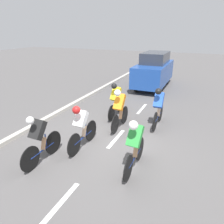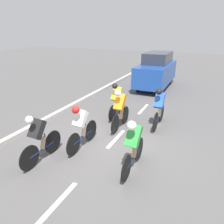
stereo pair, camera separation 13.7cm
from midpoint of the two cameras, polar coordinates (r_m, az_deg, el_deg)
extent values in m
plane|color=#565454|center=(7.20, 0.55, -8.15)|extent=(60.00, 60.00, 0.00)
cube|color=white|center=(5.21, -13.25, -22.06)|extent=(0.12, 1.40, 0.01)
cube|color=white|center=(7.48, 1.61, -6.96)|extent=(0.12, 1.40, 0.01)
cube|color=white|center=(10.26, 8.54, 0.80)|extent=(0.12, 1.40, 0.01)
cube|color=#B7B2A8|center=(9.05, -17.44, -2.35)|extent=(0.20, 26.65, 0.14)
cylinder|color=black|center=(8.55, 3.94, -0.77)|extent=(0.03, 0.69, 0.69)
cylinder|color=black|center=(7.70, 1.35, -3.26)|extent=(0.03, 0.69, 0.69)
cylinder|color=black|center=(8.12, 2.71, -1.95)|extent=(0.04, 0.99, 0.04)
cylinder|color=black|center=(8.19, 3.18, -0.17)|extent=(0.04, 0.04, 0.42)
cylinder|color=yellow|center=(8.12, 2.86, -1.18)|extent=(0.07, 0.07, 0.16)
cylinder|color=tan|center=(8.11, 2.93, -0.60)|extent=(0.12, 0.23, 0.36)
cube|color=orange|center=(7.78, 2.58, 2.62)|extent=(0.33, 0.50, 0.60)
sphere|color=white|center=(7.46, 2.04, 5.01)|extent=(0.23, 0.23, 0.23)
cylinder|color=black|center=(6.78, -14.58, -7.56)|extent=(0.03, 0.69, 0.69)
cylinder|color=black|center=(6.18, -20.14, -11.25)|extent=(0.03, 0.69, 0.69)
cylinder|color=navy|center=(6.47, -17.22, -9.33)|extent=(0.04, 0.96, 0.04)
cylinder|color=navy|center=(6.48, -16.45, -7.08)|extent=(0.04, 0.04, 0.42)
cylinder|color=green|center=(6.45, -17.02, -8.37)|extent=(0.07, 0.07, 0.16)
cylinder|color=tan|center=(6.43, -16.97, -7.66)|extent=(0.12, 0.23, 0.36)
cube|color=black|center=(6.09, -18.43, -4.22)|extent=(0.34, 0.46, 0.56)
sphere|color=white|center=(5.80, -20.17, -1.91)|extent=(0.20, 0.20, 0.20)
cylinder|color=black|center=(9.61, 2.99, 1.69)|extent=(0.03, 0.66, 0.66)
cylinder|color=black|center=(8.72, 0.51, -0.35)|extent=(0.03, 0.66, 0.66)
cylinder|color=black|center=(9.16, 1.81, 0.72)|extent=(0.04, 1.03, 0.04)
cylinder|color=black|center=(9.25, 2.25, 2.29)|extent=(0.04, 0.04, 0.42)
cylinder|color=yellow|center=(9.17, 1.94, 1.40)|extent=(0.07, 0.07, 0.16)
cylinder|color=#DBAD84|center=(9.17, 2.01, 1.93)|extent=(0.12, 0.23, 0.36)
cube|color=yellow|center=(8.85, 1.70, 4.74)|extent=(0.35, 0.48, 0.59)
sphere|color=black|center=(8.55, 1.25, 6.78)|extent=(0.22, 0.22, 0.22)
cylinder|color=black|center=(6.28, 7.72, -9.57)|extent=(0.03, 0.67, 0.67)
cylinder|color=black|center=(5.48, 4.53, -14.54)|extent=(0.03, 0.67, 0.67)
cylinder|color=navy|center=(5.87, 6.24, -11.89)|extent=(0.04, 1.01, 0.04)
cylinder|color=navy|center=(5.91, 6.87, -9.32)|extent=(0.04, 0.04, 0.42)
cylinder|color=yellow|center=(5.86, 6.44, -10.82)|extent=(0.07, 0.07, 0.16)
cylinder|color=tan|center=(5.84, 6.55, -10.03)|extent=(0.12, 0.23, 0.36)
cube|color=green|center=(5.44, 6.37, -6.26)|extent=(0.35, 0.48, 0.59)
sphere|color=white|center=(5.08, 5.94, -3.53)|extent=(0.23, 0.23, 0.23)
cylinder|color=black|center=(7.29, -4.96, -4.80)|extent=(0.03, 0.69, 0.69)
cylinder|color=black|center=(6.51, -9.42, -8.40)|extent=(0.03, 0.69, 0.69)
cylinder|color=navy|center=(6.89, -7.06, -6.50)|extent=(0.04, 1.04, 0.04)
cylinder|color=navy|center=(6.94, -6.36, -4.34)|extent=(0.04, 0.04, 0.42)
cylinder|color=green|center=(6.88, -6.88, -5.59)|extent=(0.07, 0.07, 0.16)
cylinder|color=beige|center=(6.87, -6.79, -4.90)|extent=(0.12, 0.23, 0.36)
cube|color=white|center=(6.53, -7.70, -1.68)|extent=(0.34, 0.45, 0.53)
sphere|color=red|center=(6.22, -8.84, 0.59)|extent=(0.23, 0.23, 0.23)
cylinder|color=black|center=(8.95, 13.26, -0.18)|extent=(0.03, 0.71, 0.71)
cylinder|color=black|center=(8.02, 11.76, -2.61)|extent=(0.03, 0.71, 0.71)
cylinder|color=navy|center=(8.48, 12.55, -1.33)|extent=(0.04, 1.03, 0.04)
cylinder|color=navy|center=(8.57, 12.92, 0.39)|extent=(0.04, 0.04, 0.42)
cylinder|color=green|center=(8.49, 12.67, -0.59)|extent=(0.07, 0.07, 0.16)
cylinder|color=beige|center=(8.49, 12.76, -0.03)|extent=(0.12, 0.23, 0.36)
cube|color=blue|center=(8.15, 12.78, 2.98)|extent=(0.32, 0.49, 0.58)
sphere|color=black|center=(7.84, 12.67, 5.20)|extent=(0.23, 0.23, 0.23)
cylinder|color=black|center=(12.69, 13.08, 5.93)|extent=(0.14, 0.64, 0.64)
cylinder|color=black|center=(13.01, 7.19, 6.68)|extent=(0.14, 0.64, 0.64)
cylinder|color=black|center=(15.31, 15.22, 8.29)|extent=(0.14, 0.64, 0.64)
cylinder|color=black|center=(15.57, 10.25, 8.89)|extent=(0.14, 0.64, 0.64)
cube|color=#1E479E|center=(14.00, 11.70, 9.90)|extent=(1.70, 4.40, 1.18)
cube|color=#2D333D|center=(14.07, 12.19, 13.69)|extent=(1.39, 2.42, 0.65)
camera|label=1|loc=(0.07, -89.45, 0.21)|focal=35.00mm
camera|label=2|loc=(0.07, 90.55, -0.21)|focal=35.00mm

